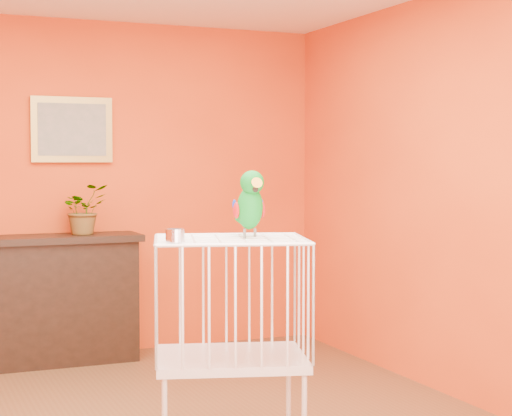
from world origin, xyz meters
name	(u,v)px	position (x,y,z in m)	size (l,w,h in m)	color
room_shell	(153,146)	(0.00, 0.00, 1.58)	(4.50, 4.50, 4.50)	#E34D15
console_cabinet	(53,299)	(-0.19, 2.02, 0.48)	(1.29, 0.46, 0.96)	black
potted_plant	(83,215)	(0.05, 2.04, 1.10)	(0.34, 0.38, 0.29)	#26722D
framed_picture	(72,130)	(0.00, 2.22, 1.75)	(0.62, 0.04, 0.50)	#B49740
birdcage	(231,347)	(0.25, -0.48, 0.58)	(0.86, 0.74, 1.12)	silver
feed_cup	(175,236)	(-0.07, -0.61, 1.16)	(0.09, 0.09, 0.06)	silver
parrot	(250,203)	(0.36, -0.47, 1.29)	(0.17, 0.30, 0.34)	#59544C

